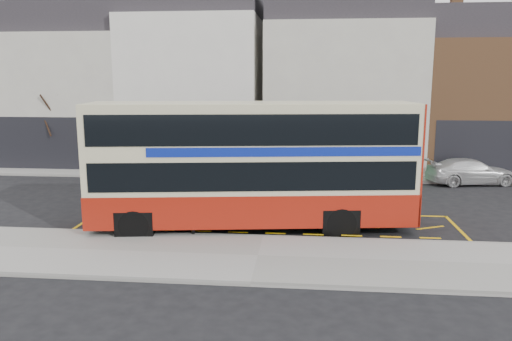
# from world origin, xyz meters

# --- Properties ---
(ground) EXTENTS (120.00, 120.00, 0.00)m
(ground) POSITION_xyz_m (0.00, 0.00, 0.00)
(ground) COLOR black
(ground) RESTS_ON ground
(pavement) EXTENTS (40.00, 4.00, 0.15)m
(pavement) POSITION_xyz_m (0.00, -2.30, 0.07)
(pavement) COLOR #9B9993
(pavement) RESTS_ON ground
(kerb) EXTENTS (40.00, 0.15, 0.15)m
(kerb) POSITION_xyz_m (0.00, -0.38, 0.07)
(kerb) COLOR gray
(kerb) RESTS_ON ground
(far_pavement) EXTENTS (50.00, 3.00, 0.15)m
(far_pavement) POSITION_xyz_m (0.00, 11.00, 0.07)
(far_pavement) COLOR #9B9993
(far_pavement) RESTS_ON ground
(road_markings) EXTENTS (14.00, 3.40, 0.01)m
(road_markings) POSITION_xyz_m (0.00, 1.60, 0.01)
(road_markings) COLOR #EBB30C
(road_markings) RESTS_ON ground
(terrace_far_left) EXTENTS (8.00, 8.01, 10.80)m
(terrace_far_left) POSITION_xyz_m (-13.50, 14.99, 4.82)
(terrace_far_left) COLOR beige
(terrace_far_left) RESTS_ON ground
(terrace_left) EXTENTS (8.00, 8.01, 11.80)m
(terrace_left) POSITION_xyz_m (-5.50, 14.99, 5.32)
(terrace_left) COLOR silver
(terrace_left) RESTS_ON ground
(terrace_green_shop) EXTENTS (9.00, 8.01, 11.30)m
(terrace_green_shop) POSITION_xyz_m (3.50, 14.99, 5.07)
(terrace_green_shop) COLOR beige
(terrace_green_shop) RESTS_ON ground
(terrace_right) EXTENTS (9.00, 8.01, 10.30)m
(terrace_right) POSITION_xyz_m (12.50, 14.99, 4.57)
(terrace_right) COLOR #98633C
(terrace_right) RESTS_ON ground
(double_decker_bus) EXTENTS (11.73, 4.19, 4.59)m
(double_decker_bus) POSITION_xyz_m (-0.47, 0.92, 2.41)
(double_decker_bus) COLOR beige
(double_decker_bus) RESTS_ON ground
(bus_stop_post) EXTENTS (0.81, 0.16, 3.25)m
(bus_stop_post) POSITION_xyz_m (-2.35, -0.38, 2.08)
(bus_stop_post) COLOR black
(bus_stop_post) RESTS_ON pavement
(car_silver) EXTENTS (4.57, 2.18, 1.51)m
(car_silver) POSITION_xyz_m (-6.63, 8.49, 0.75)
(car_silver) COLOR #9C9CA0
(car_silver) RESTS_ON ground
(car_grey) EXTENTS (4.77, 2.10, 1.52)m
(car_grey) POSITION_xyz_m (-0.57, 8.66, 0.76)
(car_grey) COLOR #44474D
(car_grey) RESTS_ON ground
(car_white) EXTENTS (4.80, 2.62, 1.32)m
(car_white) POSITION_xyz_m (9.94, 9.74, 0.66)
(car_white) COLOR silver
(car_white) RESTS_ON ground
(street_tree_left) EXTENTS (2.67, 2.67, 5.77)m
(street_tree_left) POSITION_xyz_m (-13.51, 11.72, 3.93)
(street_tree_left) COLOR #311E16
(street_tree_left) RESTS_ON ground
(street_tree_right) EXTENTS (2.48, 2.48, 5.36)m
(street_tree_right) POSITION_xyz_m (4.56, 10.84, 3.65)
(street_tree_right) COLOR #311E16
(street_tree_right) RESTS_ON ground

